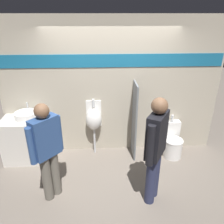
% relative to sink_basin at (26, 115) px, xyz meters
% --- Properties ---
extents(ground_plane, '(16.00, 16.00, 0.00)m').
position_rel_sink_basin_xyz_m(ground_plane, '(1.62, -0.35, -0.94)').
color(ground_plane, '#70665B').
extents(display_wall, '(4.29, 0.07, 2.70)m').
position_rel_sink_basin_xyz_m(display_wall, '(1.62, 0.25, 0.42)').
color(display_wall, '#B2A893').
rests_on(display_wall, ground_plane).
extents(sink_counter, '(0.85, 0.56, 0.88)m').
position_rel_sink_basin_xyz_m(sink_counter, '(-0.05, -0.06, -0.50)').
color(sink_counter, silver).
rests_on(sink_counter, ground_plane).
extents(sink_basin, '(0.42, 0.42, 0.26)m').
position_rel_sink_basin_xyz_m(sink_basin, '(0.00, 0.00, 0.00)').
color(sink_basin, white).
rests_on(sink_basin, sink_counter).
extents(cell_phone, '(0.07, 0.14, 0.01)m').
position_rel_sink_basin_xyz_m(cell_phone, '(0.20, -0.17, -0.06)').
color(cell_phone, black).
rests_on(cell_phone, sink_counter).
extents(divider_near_counter, '(0.03, 0.48, 1.54)m').
position_rel_sink_basin_xyz_m(divider_near_counter, '(2.07, -0.02, -0.17)').
color(divider_near_counter, slate).
rests_on(divider_near_counter, ground_plane).
extents(urinal_near_counter, '(0.32, 0.27, 1.17)m').
position_rel_sink_basin_xyz_m(urinal_near_counter, '(1.27, 0.10, -0.16)').
color(urinal_near_counter, silver).
rests_on(urinal_near_counter, ground_plane).
extents(toilet, '(0.38, 0.54, 0.82)m').
position_rel_sink_basin_xyz_m(toilet, '(2.87, -0.07, -0.66)').
color(toilet, white).
rests_on(toilet, ground_plane).
extents(person_in_vest, '(0.41, 0.44, 1.61)m').
position_rel_sink_basin_xyz_m(person_in_vest, '(0.62, -1.08, -0.06)').
color(person_in_vest, '#666056').
rests_on(person_in_vest, ground_plane).
extents(person_with_lanyard, '(0.39, 0.52, 1.71)m').
position_rel_sink_basin_xyz_m(person_with_lanyard, '(2.19, -1.22, 0.00)').
color(person_with_lanyard, '#282D4C').
rests_on(person_with_lanyard, ground_plane).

